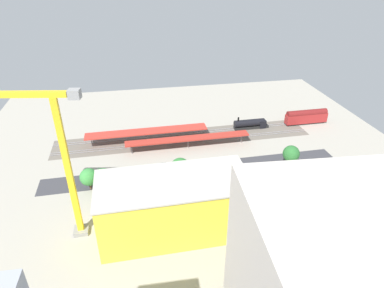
# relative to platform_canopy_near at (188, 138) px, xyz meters

# --- Properties ---
(ground_plane) EXTENTS (159.30, 159.30, 0.00)m
(ground_plane) POSITION_rel_platform_canopy_near_xyz_m (0.17, 11.50, -3.99)
(ground_plane) COLOR #9E998C
(ground_plane) RESTS_ON ground
(rail_bed) EXTENTS (99.79, 16.46, 0.01)m
(rail_bed) POSITION_rel_platform_canopy_near_xyz_m (0.17, -8.29, -3.99)
(rail_bed) COLOR #665E54
(rail_bed) RESTS_ON ground
(street_asphalt) EXTENTS (99.70, 10.60, 0.01)m
(street_asphalt) POSITION_rel_platform_canopy_near_xyz_m (0.17, 15.27, -3.99)
(street_asphalt) COLOR #38383D
(street_asphalt) RESTS_ON ground
(track_rails) EXTENTS (99.55, 10.02, 0.12)m
(track_rails) POSITION_rel_platform_canopy_near_xyz_m (0.17, -8.29, -3.81)
(track_rails) COLOR #9E9EA8
(track_rails) RESTS_ON ground
(platform_canopy_near) EXTENTS (46.00, 4.85, 4.24)m
(platform_canopy_near) POSITION_rel_platform_canopy_near_xyz_m (0.00, 0.00, 0.00)
(platform_canopy_near) COLOR #A82D23
(platform_canopy_near) RESTS_ON ground
(platform_canopy_far) EXTENTS (46.06, 6.23, 4.58)m
(platform_canopy_far) POSITION_rel_platform_canopy_near_xyz_m (14.52, -7.81, 0.36)
(platform_canopy_far) COLOR #B73328
(platform_canopy_far) RESTS_ON ground
(locomotive) EXTENTS (14.65, 3.25, 5.34)m
(locomotive) POSITION_rel_platform_canopy_near_xyz_m (-28.61, -11.72, -2.09)
(locomotive) COLOR black
(locomotive) RESTS_ON ground
(passenger_coach) EXTENTS (18.30, 3.34, 6.28)m
(passenger_coach) POSITION_rel_platform_canopy_near_xyz_m (-53.00, -11.72, -0.68)
(passenger_coach) COLOR black
(passenger_coach) RESTS_ON ground
(parked_car_0) EXTENTS (4.56, 1.94, 1.64)m
(parked_car_0) POSITION_rel_platform_canopy_near_xyz_m (-12.79, 12.13, -3.26)
(parked_car_0) COLOR black
(parked_car_0) RESTS_ON ground
(parked_car_1) EXTENTS (4.19, 2.13, 1.85)m
(parked_car_1) POSITION_rel_platform_canopy_near_xyz_m (-4.58, 12.13, -3.17)
(parked_car_1) COLOR black
(parked_car_1) RESTS_ON ground
(parked_car_2) EXTENTS (4.74, 1.99, 1.71)m
(parked_car_2) POSITION_rel_platform_canopy_near_xyz_m (2.57, 12.28, -3.24)
(parked_car_2) COLOR black
(parked_car_2) RESTS_ON ground
(parked_car_3) EXTENTS (4.21, 2.11, 1.65)m
(parked_car_3) POSITION_rel_platform_canopy_near_xyz_m (10.53, 11.89, -3.26)
(parked_car_3) COLOR black
(parked_car_3) RESTS_ON ground
(construction_building) EXTENTS (37.38, 17.20, 14.84)m
(construction_building) POSITION_rel_platform_canopy_near_xyz_m (10.67, 41.36, 3.43)
(construction_building) COLOR yellow
(construction_building) RESTS_ON ground
(construction_roof_slab) EXTENTS (37.99, 17.81, 0.40)m
(construction_roof_slab) POSITION_rel_platform_canopy_near_xyz_m (10.67, 41.36, 11.05)
(construction_roof_slab) COLOR #B7B2A8
(construction_roof_slab) RESTS_ON construction_building
(tower_crane) EXTENTS (26.55, 5.96, 38.66)m
(tower_crane) POSITION_rel_platform_canopy_near_xyz_m (36.56, 37.98, 18.81)
(tower_crane) COLOR gray
(tower_crane) RESTS_ON ground
(box_truck_0) EXTENTS (9.27, 3.21, 3.41)m
(box_truck_0) POSITION_rel_platform_canopy_near_xyz_m (15.83, 26.58, -2.34)
(box_truck_0) COLOR black
(box_truck_0) RESTS_ON ground
(box_truck_1) EXTENTS (8.99, 3.10, 3.25)m
(box_truck_1) POSITION_rel_platform_canopy_near_xyz_m (0.18, 27.09, -2.37)
(box_truck_1) COLOR black
(box_truck_1) RESTS_ON ground
(box_truck_2) EXTENTS (8.54, 2.97, 3.39)m
(box_truck_2) POSITION_rel_platform_canopy_near_xyz_m (6.78, 28.24, -2.32)
(box_truck_2) COLOR black
(box_truck_2) RESTS_ON ground
(street_tree_0) EXTENTS (5.34, 5.34, 7.56)m
(street_tree_0) POSITION_rel_platform_canopy_near_xyz_m (29.09, 21.15, 0.88)
(street_tree_0) COLOR brown
(street_tree_0) RESTS_ON ground
(street_tree_1) EXTENTS (5.52, 5.52, 8.22)m
(street_tree_1) POSITION_rel_platform_canopy_near_xyz_m (-31.21, 19.42, 1.45)
(street_tree_1) COLOR brown
(street_tree_1) RESTS_ON ground
(street_tree_2) EXTENTS (6.20, 6.20, 8.56)m
(street_tree_2) POSITION_rel_platform_canopy_near_xyz_m (6.14, 21.13, 1.45)
(street_tree_2) COLOR brown
(street_tree_2) RESTS_ON ground
(street_tree_3) EXTENTS (5.37, 5.37, 7.15)m
(street_tree_3) POSITION_rel_platform_canopy_near_xyz_m (33.70, 19.65, 0.46)
(street_tree_3) COLOR brown
(street_tree_3) RESTS_ON ground
(street_tree_4) EXTENTS (4.22, 4.22, 7.15)m
(street_tree_4) POSITION_rel_platform_canopy_near_xyz_m (30.06, 20.32, 1.01)
(street_tree_4) COLOR brown
(street_tree_4) RESTS_ON ground
(traffic_light) EXTENTS (0.50, 0.36, 7.39)m
(traffic_light) POSITION_rel_platform_canopy_near_xyz_m (-1.68, 20.24, 0.83)
(traffic_light) COLOR #333333
(traffic_light) RESTS_ON ground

